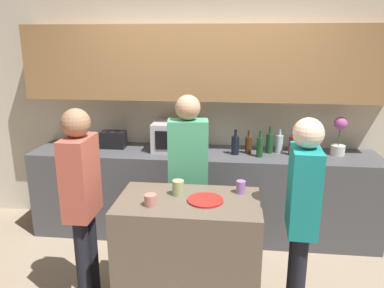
{
  "coord_description": "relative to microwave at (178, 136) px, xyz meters",
  "views": [
    {
      "loc": [
        0.31,
        -2.33,
        2.05
      ],
      "look_at": [
        -0.0,
        0.4,
        1.28
      ],
      "focal_mm": 35.0,
      "sensor_mm": 36.0,
      "label": 1
    }
  ],
  "objects": [
    {
      "name": "bottle_4",
      "position": [
        1.06,
        0.02,
        -0.05
      ],
      "size": [
        0.08,
        0.08,
        0.25
      ],
      "color": "silver",
      "rests_on": "back_counter"
    },
    {
      "name": "cup_0",
      "position": [
        0.02,
        -1.43,
        -0.1
      ],
      "size": [
        0.09,
        0.09,
        0.08
      ],
      "color": "tan",
      "rests_on": "kitchen_island"
    },
    {
      "name": "toaster",
      "position": [
        -0.71,
        0.0,
        -0.06
      ],
      "size": [
        0.26,
        0.16,
        0.18
      ],
      "color": "black",
      "rests_on": "back_counter"
    },
    {
      "name": "bottle_0",
      "position": [
        0.6,
        -0.1,
        -0.05
      ],
      "size": [
        0.08,
        0.08,
        0.26
      ],
      "color": "black",
      "rests_on": "back_counter"
    },
    {
      "name": "bottle_3",
      "position": [
        0.95,
        -0.0,
        -0.04
      ],
      "size": [
        0.07,
        0.07,
        0.28
      ],
      "color": "#194723",
      "rests_on": "back_counter"
    },
    {
      "name": "person_right",
      "position": [
        -0.53,
        -1.31,
        -0.13
      ],
      "size": [
        0.21,
        0.34,
        1.59
      ],
      "rotation": [
        0.0,
        0.0,
        -1.57
      ],
      "color": "black",
      "rests_on": "ground_plane"
    },
    {
      "name": "cup_2",
      "position": [
        0.18,
        -1.23,
        -0.08
      ],
      "size": [
        0.09,
        0.09,
        0.11
      ],
      "color": "#99AF70",
      "rests_on": "kitchen_island"
    },
    {
      "name": "microwave",
      "position": [
        0.0,
        0.0,
        0.0
      ],
      "size": [
        0.52,
        0.39,
        0.3
      ],
      "color": "#B7BABC",
      "rests_on": "back_counter"
    },
    {
      "name": "bottle_1",
      "position": [
        0.74,
        -0.05,
        -0.06
      ],
      "size": [
        0.07,
        0.07,
        0.24
      ],
      "color": "#472814",
      "rests_on": "back_counter"
    },
    {
      "name": "person_center",
      "position": [
        1.07,
        -1.34,
        -0.15
      ],
      "size": [
        0.21,
        0.35,
        1.56
      ],
      "rotation": [
        0.0,
        0.0,
        1.53
      ],
      "color": "black",
      "rests_on": "ground_plane"
    },
    {
      "name": "cup_1",
      "position": [
        0.65,
        -1.14,
        -0.09
      ],
      "size": [
        0.07,
        0.07,
        0.1
      ],
      "color": "#9A67B8",
      "rests_on": "kitchen_island"
    },
    {
      "name": "kitchen_island",
      "position": [
        0.27,
        -1.31,
        -0.6
      ],
      "size": [
        1.04,
        0.6,
        0.93
      ],
      "color": "brown",
      "rests_on": "ground_plane"
    },
    {
      "name": "back_wall",
      "position": [
        0.27,
        0.21,
        0.47
      ],
      "size": [
        6.4,
        0.4,
        2.7
      ],
      "color": "beige",
      "rests_on": "ground_plane"
    },
    {
      "name": "plate_on_island",
      "position": [
        0.39,
        -1.32,
        -0.13
      ],
      "size": [
        0.26,
        0.26,
        0.01
      ],
      "color": "red",
      "rests_on": "kitchen_island"
    },
    {
      "name": "back_counter",
      "position": [
        0.27,
        -0.07,
        -0.61
      ],
      "size": [
        3.6,
        0.62,
        0.92
      ],
      "color": "#4C4C51",
      "rests_on": "ground_plane"
    },
    {
      "name": "potted_plant",
      "position": [
        1.64,
        0.0,
        0.05
      ],
      "size": [
        0.14,
        0.14,
        0.4
      ],
      "color": "silver",
      "rests_on": "back_counter"
    },
    {
      "name": "bottle_2",
      "position": [
        0.84,
        -0.15,
        -0.05
      ],
      "size": [
        0.07,
        0.07,
        0.27
      ],
      "color": "#194723",
      "rests_on": "back_counter"
    },
    {
      "name": "bottle_5",
      "position": [
        1.17,
        -0.06,
        -0.05
      ],
      "size": [
        0.06,
        0.06,
        0.27
      ],
      "color": "maroon",
      "rests_on": "back_counter"
    },
    {
      "name": "person_left",
      "position": [
        0.2,
        -0.75,
        -0.11
      ],
      "size": [
        0.36,
        0.23,
        1.62
      ],
      "rotation": [
        0.0,
        0.0,
        -3.02
      ],
      "color": "black",
      "rests_on": "ground_plane"
    }
  ]
}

